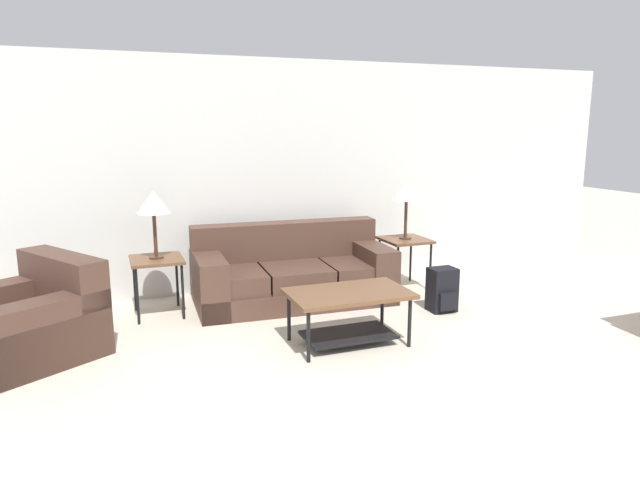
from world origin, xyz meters
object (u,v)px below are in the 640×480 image
side_table_left (157,264)px  couch (292,275)px  backpack (442,290)px  armchair (32,322)px  coffee_table (348,305)px  side_table_right (405,244)px  table_lamp_left (153,204)px  table_lamp_right (407,192)px

side_table_left → couch: bearing=-1.9°
backpack → armchair: bearing=176.6°
armchair → coffee_table: bearing=-15.4°
side_table_right → backpack: 0.96m
side_table_left → table_lamp_left: table_lamp_left is taller
table_lamp_right → armchair: bearing=-169.9°
table_lamp_right → backpack: size_ratio=1.49×
table_lamp_left → backpack: size_ratio=1.49×
side_table_right → table_lamp_left: bearing=180.0°
couch → side_table_left: bearing=178.1°
side_table_left → side_table_right: same height
table_lamp_left → backpack: bearing=-18.5°
couch → coffee_table: (0.07, -1.34, 0.05)m
backpack → couch: bearing=146.9°
couch → table_lamp_right: table_lamp_right is taller
couch → side_table_left: size_ratio=3.61×
side_table_right → backpack: (-0.06, -0.91, -0.30)m
side_table_left → backpack: side_table_left is taller
side_table_left → backpack: 2.88m
couch → armchair: bearing=-165.4°
side_table_right → coffee_table: bearing=-133.6°
backpack → table_lamp_right: bearing=86.0°
couch → side_table_right: 1.41m
couch → backpack: bearing=-33.1°
side_table_left → side_table_right: 2.78m
armchair → coffee_table: size_ratio=1.31×
coffee_table → table_lamp_left: (-1.46, 1.38, 0.78)m
side_table_right → table_lamp_right: table_lamp_right is taller
side_table_left → table_lamp_left: (-0.00, 0.00, 0.60)m
side_table_left → side_table_right: bearing=0.0°
backpack → side_table_right: bearing=86.0°
coffee_table → table_lamp_left: bearing=136.6°
coffee_table → armchair: bearing=164.6°
armchair → table_lamp_left: (1.06, 0.69, 0.84)m
table_lamp_right → coffee_table: bearing=-133.6°
couch → side_table_left: (-1.39, 0.05, 0.23)m
armchair → side_table_left: (1.06, 0.69, 0.24)m
side_table_left → table_lamp_right: table_lamp_right is taller
side_table_left → backpack: size_ratio=1.30×
coffee_table → table_lamp_right: (1.32, 1.38, 0.78)m
side_table_left → table_lamp_right: 2.84m
table_lamp_left → table_lamp_right: same height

